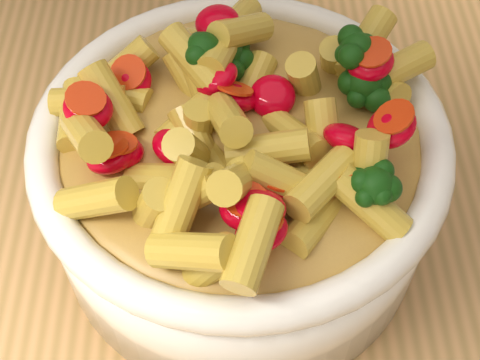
{
  "coord_description": "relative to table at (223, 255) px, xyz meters",
  "views": [
    {
      "loc": [
        0.01,
        -0.31,
        1.32
      ],
      "look_at": [
        0.01,
        -0.03,
        0.96
      ],
      "focal_mm": 50.0,
      "sensor_mm": 36.0,
      "label": 1
    }
  ],
  "objects": [
    {
      "name": "serving_bowl",
      "position": [
        0.01,
        -0.03,
        0.16
      ],
      "size": [
        0.27,
        0.27,
        0.12
      ],
      "color": "white",
      "rests_on": "table"
    },
    {
      "name": "table",
      "position": [
        0.0,
        0.0,
        0.0
      ],
      "size": [
        1.2,
        0.8,
        0.9
      ],
      "color": "tan",
      "rests_on": "ground"
    },
    {
      "name": "pasta_salad",
      "position": [
        0.01,
        -0.03,
        0.23
      ],
      "size": [
        0.21,
        0.21,
        0.05
      ],
      "color": "gold",
      "rests_on": "serving_bowl"
    }
  ]
}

